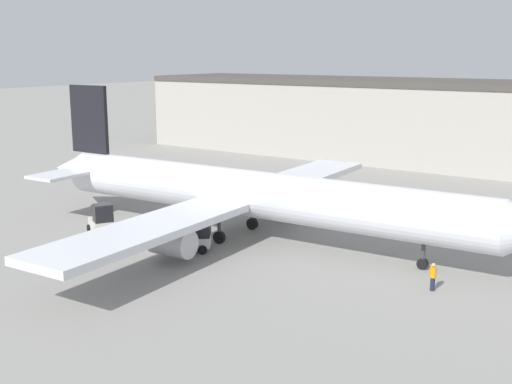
{
  "coord_description": "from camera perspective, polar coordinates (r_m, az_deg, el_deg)",
  "views": [
    {
      "loc": [
        25.98,
        -37.47,
        13.48
      ],
      "look_at": [
        0.0,
        0.0,
        3.59
      ],
      "focal_mm": 45.0,
      "sensor_mm": 36.0,
      "label": 1
    }
  ],
  "objects": [
    {
      "name": "ground_crew_worker",
      "position": [
        38.71,
        15.46,
        -7.21
      ],
      "size": [
        0.37,
        0.37,
        1.67
      ],
      "rotation": [
        0.0,
        0.0,
        4.56
      ],
      "color": "#1E2338",
      "rests_on": "ground_plane"
    },
    {
      "name": "baggage_tug",
      "position": [
        45.01,
        -5.77,
        -3.97
      ],
      "size": [
        3.77,
        3.44,
        2.11
      ],
      "rotation": [
        0.0,
        0.0,
        0.61
      ],
      "color": "silver",
      "rests_on": "ground_plane"
    },
    {
      "name": "airplane",
      "position": [
        47.24,
        -1.03,
        -0.17
      ],
      "size": [
        41.46,
        37.15,
        10.85
      ],
      "rotation": [
        0.0,
        0.0,
        0.05
      ],
      "color": "silver",
      "rests_on": "ground_plane"
    },
    {
      "name": "belt_loader_truck",
      "position": [
        49.37,
        -13.54,
        -2.56
      ],
      "size": [
        3.0,
        2.74,
        2.58
      ],
      "rotation": [
        0.0,
        0.0,
        -0.51
      ],
      "color": "beige",
      "rests_on": "ground_plane"
    },
    {
      "name": "terminal_building",
      "position": [
        82.62,
        17.54,
        5.86
      ],
      "size": [
        86.09,
        15.86,
        10.23
      ],
      "color": "#ADA89E",
      "rests_on": "ground_plane"
    },
    {
      "name": "ground_plane",
      "position": [
        47.55,
        0.0,
        -4.24
      ],
      "size": [
        400.0,
        400.0,
        0.0
      ],
      "primitive_type": "plane",
      "color": "gray"
    }
  ]
}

